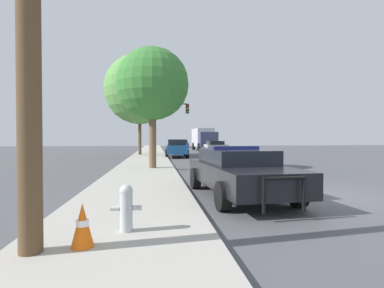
{
  "coord_description": "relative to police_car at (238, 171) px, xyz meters",
  "views": [
    {
      "loc": [
        -4.56,
        -7.92,
        1.62
      ],
      "look_at": [
        -1.78,
        14.6,
        1.17
      ],
      "focal_mm": 28.0,
      "sensor_mm": 36.0,
      "label": 1
    }
  ],
  "objects": [
    {
      "name": "ground_plane",
      "position": [
        2.27,
        -0.15,
        -0.71
      ],
      "size": [
        110.0,
        110.0,
        0.0
      ],
      "primitive_type": "plane",
      "color": "#4F4F54"
    },
    {
      "name": "sidewalk_left",
      "position": [
        -2.83,
        -0.15,
        -0.65
      ],
      "size": [
        3.0,
        110.0,
        0.13
      ],
      "color": "#ADA89E",
      "rests_on": "ground_plane"
    },
    {
      "name": "police_car",
      "position": [
        0.0,
        0.0,
        0.0
      ],
      "size": [
        2.31,
        5.09,
        1.39
      ],
      "rotation": [
        0.0,
        0.0,
        3.21
      ],
      "color": "black",
      "rests_on": "ground_plane"
    },
    {
      "name": "fire_hydrant",
      "position": [
        -2.75,
        -3.23,
        -0.18
      ],
      "size": [
        0.48,
        0.21,
        0.75
      ],
      "color": "#B7BCC1",
      "rests_on": "sidewalk_left"
    },
    {
      "name": "traffic_light",
      "position": [
        -1.13,
        20.24,
        2.88
      ],
      "size": [
        3.54,
        0.35,
        4.89
      ],
      "color": "#424247",
      "rests_on": "sidewalk_left"
    },
    {
      "name": "car_background_distant",
      "position": [
        2.51,
        44.77,
        0.01
      ],
      "size": [
        2.1,
        4.24,
        1.34
      ],
      "rotation": [
        0.0,
        0.0,
        -0.02
      ],
      "color": "#333856",
      "rests_on": "ground_plane"
    },
    {
      "name": "car_background_midblock",
      "position": [
        -0.49,
        17.19,
        0.09
      ],
      "size": [
        2.0,
        4.69,
        1.51
      ],
      "rotation": [
        0.0,
        0.0,
        -0.03
      ],
      "color": "navy",
      "rests_on": "ground_plane"
    },
    {
      "name": "car_background_oncoming",
      "position": [
        4.19,
        23.74,
        -0.0
      ],
      "size": [
        2.08,
        4.4,
        1.31
      ],
      "rotation": [
        0.0,
        0.0,
        3.16
      ],
      "color": "#B7B7BC",
      "rests_on": "ground_plane"
    },
    {
      "name": "box_truck",
      "position": [
        4.2,
        31.54,
        0.9
      ],
      "size": [
        2.71,
        6.75,
        2.93
      ],
      "rotation": [
        0.0,
        0.0,
        3.18
      ],
      "color": "#333856",
      "rests_on": "ground_plane"
    },
    {
      "name": "tree_sidewalk_near",
      "position": [
        -2.41,
        7.02,
        3.59
      ],
      "size": [
        3.62,
        3.62,
        6.01
      ],
      "color": "brown",
      "rests_on": "sidewalk_left"
    },
    {
      "name": "tree_sidewalk_mid",
      "position": [
        -3.67,
        19.46,
        5.33
      ],
      "size": [
        6.34,
        6.34,
        9.09
      ],
      "color": "brown",
      "rests_on": "sidewalk_left"
    },
    {
      "name": "traffic_cone",
      "position": [
        -3.27,
        -3.87,
        -0.28
      ],
      "size": [
        0.31,
        0.31,
        0.6
      ],
      "color": "orange",
      "rests_on": "sidewalk_left"
    }
  ]
}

